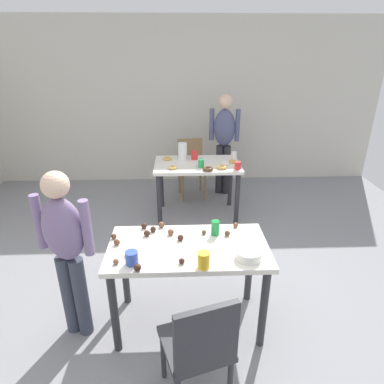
{
  "coord_description": "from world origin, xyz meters",
  "views": [
    {
      "loc": [
        -0.1,
        -2.32,
        2.13
      ],
      "look_at": [
        0.01,
        0.49,
        0.9
      ],
      "focal_mm": 30.92,
      "sensor_mm": 36.0,
      "label": 1
    }
  ],
  "objects_px": {
    "mixing_bowl": "(249,254)",
    "soda_can": "(215,228)",
    "dining_table_near": "(188,258)",
    "pitcher_far": "(182,151)",
    "chair_far_table": "(191,164)",
    "chair_near_table": "(200,345)",
    "person_girl_near": "(66,245)",
    "dining_table_far": "(197,171)",
    "person_adult_far": "(224,136)"
  },
  "relations": [
    {
      "from": "mixing_bowl",
      "to": "soda_can",
      "type": "xyz_separation_m",
      "value": [
        -0.21,
        0.34,
        0.03
      ]
    },
    {
      "from": "chair_near_table",
      "to": "mixing_bowl",
      "type": "bearing_deg",
      "value": 53.67
    },
    {
      "from": "pitcher_far",
      "to": "dining_table_far",
      "type": "bearing_deg",
      "value": -42.46
    },
    {
      "from": "chair_far_table",
      "to": "pitcher_far",
      "type": "distance_m",
      "value": 0.66
    },
    {
      "from": "soda_can",
      "to": "chair_far_table",
      "type": "bearing_deg",
      "value": 92.26
    },
    {
      "from": "person_girl_near",
      "to": "chair_near_table",
      "type": "bearing_deg",
      "value": -34.08
    },
    {
      "from": "dining_table_near",
      "to": "person_adult_far",
      "type": "distance_m",
      "value": 2.78
    },
    {
      "from": "dining_table_near",
      "to": "pitcher_far",
      "type": "height_order",
      "value": "pitcher_far"
    },
    {
      "from": "person_adult_far",
      "to": "mixing_bowl",
      "type": "xyz_separation_m",
      "value": [
        -0.19,
        -2.88,
        -0.13
      ]
    },
    {
      "from": "person_adult_far",
      "to": "chair_far_table",
      "type": "bearing_deg",
      "value": -175.65
    },
    {
      "from": "mixing_bowl",
      "to": "soda_can",
      "type": "relative_size",
      "value": 1.53
    },
    {
      "from": "person_adult_far",
      "to": "pitcher_far",
      "type": "xyz_separation_m",
      "value": [
        -0.63,
        -0.57,
        -0.05
      ]
    },
    {
      "from": "mixing_bowl",
      "to": "soda_can",
      "type": "bearing_deg",
      "value": 121.48
    },
    {
      "from": "chair_near_table",
      "to": "pitcher_far",
      "type": "xyz_separation_m",
      "value": [
        -0.06,
        2.82,
        0.37
      ]
    },
    {
      "from": "chair_near_table",
      "to": "soda_can",
      "type": "xyz_separation_m",
      "value": [
        0.17,
        0.85,
        0.31
      ]
    },
    {
      "from": "dining_table_near",
      "to": "person_girl_near",
      "type": "distance_m",
      "value": 0.91
    },
    {
      "from": "chair_near_table",
      "to": "chair_far_table",
      "type": "xyz_separation_m",
      "value": [
        0.08,
        3.35,
        0.0
      ]
    },
    {
      "from": "mixing_bowl",
      "to": "chair_near_table",
      "type": "bearing_deg",
      "value": -126.33
    },
    {
      "from": "dining_table_near",
      "to": "person_girl_near",
      "type": "relative_size",
      "value": 0.88
    },
    {
      "from": "person_girl_near",
      "to": "mixing_bowl",
      "type": "height_order",
      "value": "person_girl_near"
    },
    {
      "from": "person_adult_far",
      "to": "person_girl_near",
      "type": "bearing_deg",
      "value": -118.67
    },
    {
      "from": "dining_table_near",
      "to": "soda_can",
      "type": "relative_size",
      "value": 9.99
    },
    {
      "from": "mixing_bowl",
      "to": "pitcher_far",
      "type": "height_order",
      "value": "pitcher_far"
    },
    {
      "from": "chair_near_table",
      "to": "person_girl_near",
      "type": "height_order",
      "value": "person_girl_near"
    },
    {
      "from": "chair_near_table",
      "to": "chair_far_table",
      "type": "height_order",
      "value": "same"
    },
    {
      "from": "dining_table_far",
      "to": "pitcher_far",
      "type": "bearing_deg",
      "value": 137.54
    },
    {
      "from": "mixing_bowl",
      "to": "person_adult_far",
      "type": "bearing_deg",
      "value": 86.17
    },
    {
      "from": "person_adult_far",
      "to": "pitcher_far",
      "type": "height_order",
      "value": "person_adult_far"
    },
    {
      "from": "person_girl_near",
      "to": "soda_can",
      "type": "bearing_deg",
      "value": 11.11
    },
    {
      "from": "person_adult_far",
      "to": "soda_can",
      "type": "height_order",
      "value": "person_adult_far"
    },
    {
      "from": "chair_far_table",
      "to": "person_adult_far",
      "type": "distance_m",
      "value": 0.65
    },
    {
      "from": "dining_table_far",
      "to": "person_adult_far",
      "type": "height_order",
      "value": "person_adult_far"
    },
    {
      "from": "person_adult_far",
      "to": "dining_table_far",
      "type": "bearing_deg",
      "value": -120.63
    },
    {
      "from": "dining_table_far",
      "to": "soda_can",
      "type": "height_order",
      "value": "soda_can"
    },
    {
      "from": "chair_near_table",
      "to": "pitcher_far",
      "type": "relative_size",
      "value": 3.86
    },
    {
      "from": "dining_table_far",
      "to": "person_girl_near",
      "type": "distance_m",
      "value": 2.28
    },
    {
      "from": "chair_far_table",
      "to": "soda_can",
      "type": "xyz_separation_m",
      "value": [
        0.1,
        -2.5,
        0.31
      ]
    },
    {
      "from": "soda_can",
      "to": "chair_near_table",
      "type": "bearing_deg",
      "value": -101.58
    },
    {
      "from": "dining_table_near",
      "to": "chair_near_table",
      "type": "height_order",
      "value": "chair_near_table"
    },
    {
      "from": "dining_table_far",
      "to": "pitcher_far",
      "type": "relative_size",
      "value": 4.93
    },
    {
      "from": "dining_table_near",
      "to": "soda_can",
      "type": "height_order",
      "value": "soda_can"
    },
    {
      "from": "chair_far_table",
      "to": "soda_can",
      "type": "distance_m",
      "value": 2.52
    },
    {
      "from": "dining_table_near",
      "to": "chair_far_table",
      "type": "distance_m",
      "value": 2.67
    },
    {
      "from": "dining_table_near",
      "to": "chair_far_table",
      "type": "relative_size",
      "value": 1.4
    },
    {
      "from": "soda_can",
      "to": "mixing_bowl",
      "type": "bearing_deg",
      "value": -58.52
    },
    {
      "from": "dining_table_near",
      "to": "pitcher_far",
      "type": "relative_size",
      "value": 5.41
    },
    {
      "from": "dining_table_near",
      "to": "person_adult_far",
      "type": "bearing_deg",
      "value": 77.07
    },
    {
      "from": "dining_table_far",
      "to": "mixing_bowl",
      "type": "xyz_separation_m",
      "value": [
        0.25,
        -2.13,
        0.14
      ]
    },
    {
      "from": "person_girl_near",
      "to": "chair_far_table",
      "type": "bearing_deg",
      "value": 69.59
    },
    {
      "from": "chair_far_table",
      "to": "person_girl_near",
      "type": "relative_size",
      "value": 0.63
    }
  ]
}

